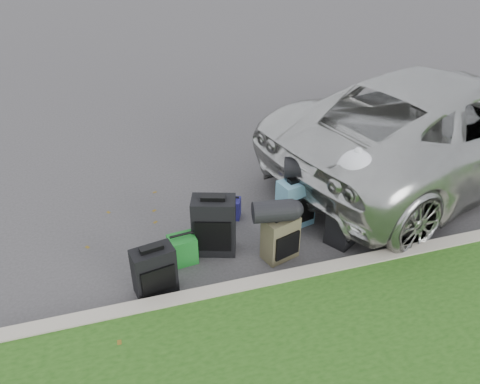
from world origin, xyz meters
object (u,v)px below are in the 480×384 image
object	(u,v)px
suitcase_large_black_right	(348,213)
suv	(443,124)
tote_navy	(231,208)
suitcase_small_black	(154,271)
suitcase_large_black_left	(214,226)
suitcase_teal	(296,203)
tote_green	(183,249)
suitcase_olive	(280,238)

from	to	relation	value
suitcase_large_black_right	suv	bearing A→B (deg)	-1.64
suitcase_large_black_right	tote_navy	size ratio (longest dim) A/B	2.79
suitcase_small_black	suitcase_large_black_left	bearing A→B (deg)	21.54
suv	suitcase_large_black_left	size ratio (longest dim) A/B	7.70
suv	suitcase_small_black	bearing A→B (deg)	92.26
suitcase_small_black	suitcase_teal	distance (m)	2.08
suitcase_large_black_right	tote_green	size ratio (longest dim) A/B	2.21
suitcase_large_black_left	suitcase_large_black_right	distance (m)	1.66
tote_green	suitcase_teal	bearing A→B (deg)	5.74
suitcase_small_black	suitcase_olive	size ratio (longest dim) A/B	1.01
suitcase_teal	tote_green	bearing A→B (deg)	178.55
suitcase_olive	tote_green	world-z (taller)	suitcase_olive
tote_navy	suitcase_teal	bearing A→B (deg)	-3.36
suitcase_large_black_right	suitcase_large_black_left	bearing A→B (deg)	140.43
suitcase_teal	tote_navy	bearing A→B (deg)	138.75
suitcase_small_black	suitcase_large_black_left	size ratio (longest dim) A/B	0.76
suitcase_teal	tote_navy	distance (m)	0.89
suitcase_small_black	suitcase_olive	distance (m)	1.51
suv	suitcase_small_black	size ratio (longest dim) A/B	10.13
suv	suitcase_small_black	distance (m)	4.89
suv	tote_navy	world-z (taller)	suv
suv	tote_navy	distance (m)	3.54
suv	tote_green	distance (m)	4.43
suv	suitcase_large_black_left	world-z (taller)	suv
suitcase_small_black	suitcase_large_black_left	xyz separation A→B (m)	(0.79, 0.50, 0.09)
suitcase_large_black_left	suitcase_teal	xyz separation A→B (m)	(1.15, 0.24, -0.04)
suv	suitcase_large_black_right	world-z (taller)	suv
suv	suitcase_olive	xyz separation A→B (m)	(-3.13, -1.33, -0.51)
suitcase_large_black_right	tote_green	xyz separation A→B (m)	(-2.05, 0.16, -0.21)
suv	suitcase_large_black_right	size ratio (longest dim) A/B	7.35
tote_green	suitcase_large_black_left	bearing A→B (deg)	6.77
suitcase_large_black_right	tote_navy	world-z (taller)	suitcase_large_black_right
suitcase_teal	suitcase_olive	bearing A→B (deg)	-140.15
suitcase_large_black_left	tote_green	bearing A→B (deg)	-148.87
tote_green	tote_navy	world-z (taller)	tote_green
suitcase_small_black	tote_navy	bearing A→B (deg)	33.24
suv	suitcase_olive	size ratio (longest dim) A/B	10.19
suitcase_large_black_right	tote_navy	bearing A→B (deg)	113.72
suitcase_large_black_left	suitcase_teal	size ratio (longest dim) A/B	1.12
suitcase_large_black_left	suitcase_small_black	bearing A→B (deg)	-129.45
suitcase_small_black	tote_green	xyz separation A→B (m)	(0.38, 0.41, -0.11)
tote_green	tote_navy	bearing A→B (deg)	36.42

